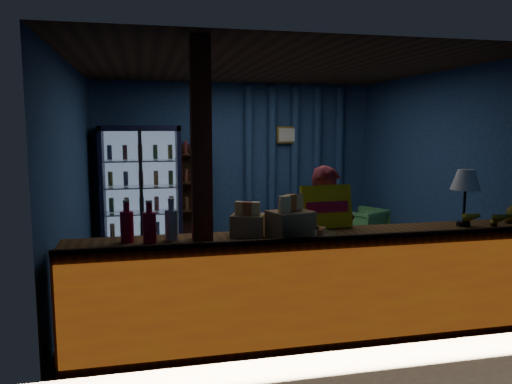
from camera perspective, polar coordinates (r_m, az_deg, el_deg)
ground at (r=6.42m, az=1.42°, el=-9.58°), size 4.60×4.60×0.00m
room_walls at (r=6.15m, az=1.47°, el=4.55°), size 4.60×4.60×4.60m
counter at (r=4.54m, az=7.48°, el=-10.62°), size 4.40×0.57×0.99m
support_post at (r=4.12m, az=-6.21°, el=-0.68°), size 0.16×0.16×2.60m
beverage_cooler at (r=7.93m, az=-12.97°, el=0.39°), size 1.20×0.62×1.90m
bottle_shelf at (r=8.12m, az=-6.94°, el=-0.29°), size 0.50×0.28×1.60m
curtain_folds at (r=8.49m, az=4.45°, el=3.50°), size 1.74×0.14×2.50m
framed_picture at (r=8.39m, az=3.59°, el=6.54°), size 0.36×0.04×0.28m
shopkeeper at (r=4.97m, az=8.08°, el=-5.72°), size 0.58×0.40×1.51m
green_chair at (r=8.20m, az=12.10°, el=-3.86°), size 0.87×0.87×0.59m
side_table at (r=7.83m, az=3.01°, el=-4.75°), size 0.59×0.52×0.54m
yellow_sign at (r=4.63m, az=8.07°, el=-1.68°), size 0.51×0.14×0.40m
soda_bottles at (r=4.15m, az=-12.08°, el=-3.68°), size 0.46×0.19×0.35m
snack_box_left at (r=4.25m, az=3.96°, el=-3.43°), size 0.41×0.37×0.36m
snack_box_centre at (r=4.31m, az=-0.96°, el=-3.59°), size 0.34×0.31×0.29m
pastry_tray at (r=4.33m, az=6.38°, el=-4.68°), size 0.42×0.42×0.07m
banana_bunches at (r=5.28m, az=26.50°, el=-2.65°), size 0.94×0.28×0.15m
table_lamp at (r=5.05m, az=22.83°, el=1.06°), size 0.27×0.27×0.54m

